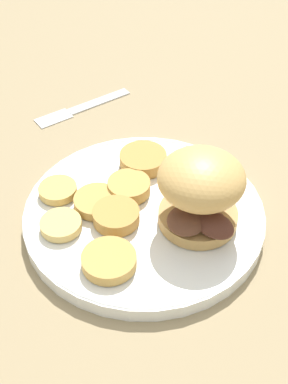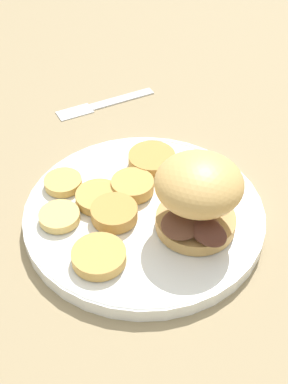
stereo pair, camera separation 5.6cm
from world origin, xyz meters
TOP-DOWN VIEW (x-y plane):
  - ground_plane at (0.00, 0.00)m, footprint 4.00×4.00m
  - dinner_plate at (0.00, 0.00)m, footprint 0.26×0.26m
  - sandwich at (-0.06, -0.01)m, footprint 0.09×0.10m
  - potato_round_0 at (0.03, -0.02)m, footprint 0.05×0.05m
  - potato_round_1 at (-0.01, 0.08)m, footprint 0.05×0.05m
  - potato_round_2 at (0.02, 0.03)m, footprint 0.05×0.05m
  - potato_round_3 at (0.06, 0.07)m, footprint 0.04×0.04m
  - potato_round_4 at (0.05, 0.02)m, footprint 0.05×0.05m
  - potato_round_5 at (0.10, 0.02)m, footprint 0.04×0.04m
  - potato_round_6 at (0.04, -0.07)m, footprint 0.05×0.05m
  - fork at (0.18, -0.15)m, footprint 0.08×0.14m

SIDE VIEW (x-z plane):
  - ground_plane at x=0.00m, z-range 0.00..0.00m
  - fork at x=0.18m, z-range 0.00..0.00m
  - dinner_plate at x=0.00m, z-range 0.00..0.02m
  - potato_round_5 at x=0.10m, z-range 0.02..0.03m
  - potato_round_3 at x=0.06m, z-range 0.02..0.03m
  - potato_round_4 at x=0.05m, z-range 0.02..0.03m
  - potato_round_1 at x=-0.01m, z-range 0.02..0.03m
  - potato_round_0 at x=0.03m, z-range 0.02..0.03m
  - potato_round_2 at x=0.02m, z-range 0.02..0.03m
  - potato_round_6 at x=0.04m, z-range 0.02..0.03m
  - sandwich at x=-0.06m, z-range 0.02..0.10m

